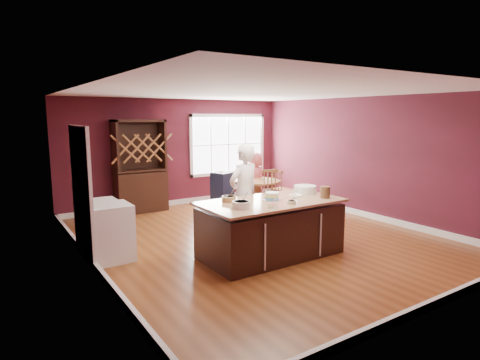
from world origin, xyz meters
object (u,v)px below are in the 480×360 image
chair_south (275,194)px  toddler (223,178)px  kitchen_island (271,229)px  dining_table (257,189)px  seated_woman (256,179)px  washer (111,233)px  chair_north (250,185)px  hutch (140,166)px  dryer (100,225)px  layer_cake (272,196)px  chair_east (281,188)px  baker (244,194)px  high_chair (222,192)px

chair_south → toddler: bearing=121.8°
kitchen_island → dining_table: (1.66, 2.68, 0.10)m
seated_woman → washer: 4.63m
chair_north → hutch: size_ratio=0.44×
kitchen_island → dining_table: 3.15m
toddler → dryer: bearing=-159.4°
layer_cake → hutch: (-0.76, 4.12, 0.11)m
dining_table → layer_cake: 3.14m
layer_cake → chair_east: size_ratio=0.33×
chair_east → baker: bearing=116.9°
layer_cake → baker: bearing=91.9°
baker → layer_cake: bearing=80.3°
kitchen_island → chair_north: (1.98, 3.47, 0.05)m
chair_south → high_chair: size_ratio=1.07×
high_chair → kitchen_island: bearing=-124.3°
chair_east → toddler: bearing=68.3°
chair_east → seated_woman: (-0.52, 0.39, 0.21)m
baker → chair_east: size_ratio=1.89×
chair_east → chair_south: size_ratio=0.87×
chair_south → dryer: size_ratio=1.27×
baker → layer_cake: 0.79m
kitchen_island → chair_north: 4.00m
kitchen_island → baker: size_ratio=1.29×
seated_woman → dryer: 4.40m
chair_south → high_chair: bearing=126.4°
layer_cake → seated_woman: (1.90, 3.13, -0.30)m
dining_table → chair_east: size_ratio=1.18×
washer → high_chair: bearing=29.5°
layer_cake → hutch: bearing=100.4°
dining_table → chair_south: bearing=-92.6°
dining_table → high_chair: size_ratio=1.10×
layer_cake → chair_south: 2.53m
layer_cake → high_chair: size_ratio=0.31×
kitchen_island → dryer: (-2.25, 1.84, -0.01)m
chair_south → dryer: chair_south is taller
kitchen_island → chair_east: bearing=48.3°
chair_east → layer_cake: bearing=126.8°
kitchen_island → high_chair: (0.84, 2.95, 0.07)m
chair_north → toddler: size_ratio=3.74×
dining_table → high_chair: bearing=161.8°
chair_south → washer: chair_south is taller
dining_table → chair_north: (0.32, 0.79, -0.05)m
dining_table → baker: bearing=-131.3°
kitchen_island → dryer: kitchen_island is taller
dryer → high_chair: bearing=19.7°
kitchen_island → toddler: bearing=73.4°
dining_table → washer: washer is taller
chair_south → dryer: (-3.88, -0.10, -0.11)m
high_chair → hutch: (-1.56, 1.19, 0.59)m
chair_south → toddler: (-0.72, 1.08, 0.27)m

